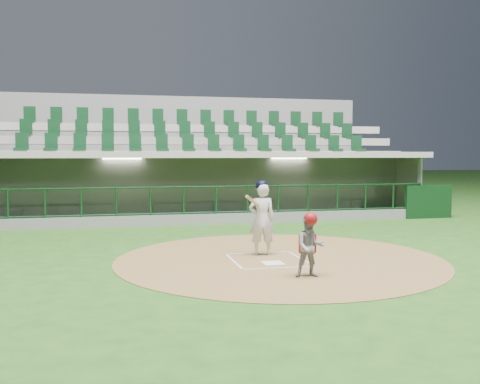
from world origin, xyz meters
name	(u,v)px	position (x,y,z in m)	size (l,w,h in m)	color
ground	(264,258)	(0.00, 0.00, 0.00)	(120.00, 120.00, 0.00)	#214D16
dirt_circle	(279,259)	(0.30, -0.20, 0.01)	(7.20, 7.20, 0.01)	brown
home_plate	(273,263)	(0.00, -0.70, 0.02)	(0.43, 0.43, 0.02)	white
batter_box_chalk	(268,260)	(0.00, -0.30, 0.02)	(1.55, 1.80, 0.01)	white
dugout_structure	(210,191)	(0.11, 7.83, 0.96)	(16.40, 3.70, 3.00)	slate
seating_deck	(195,176)	(0.00, 10.91, 1.42)	(17.00, 6.72, 5.15)	slate
batter	(262,217)	(0.04, 0.33, 0.88)	(0.87, 0.89, 1.72)	silver
catcher	(310,245)	(0.34, -2.02, 0.61)	(0.62, 0.52, 1.22)	gray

